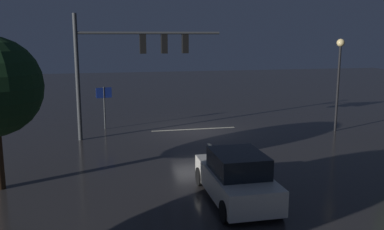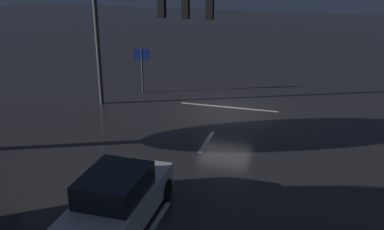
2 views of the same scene
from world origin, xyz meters
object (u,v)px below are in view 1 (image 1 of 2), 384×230
street_lamp_left_kerb (339,67)px  route_sign (104,99)px  car_approaching (236,178)px  traffic_signal_assembly (131,54)px

street_lamp_left_kerb → route_sign: bearing=-14.4°
car_approaching → route_sign: (4.10, -12.03, 1.02)m
car_approaching → street_lamp_left_kerb: size_ratio=0.83×
car_approaching → route_sign: bearing=-71.2°
car_approaching → street_lamp_left_kerb: 12.77m
traffic_signal_assembly → car_approaching: bearing=105.3°
car_approaching → traffic_signal_assembly: bearing=-74.7°
traffic_signal_assembly → street_lamp_left_kerb: bearing=175.1°
traffic_signal_assembly → street_lamp_left_kerb: (-11.55, 0.99, -0.81)m
car_approaching → street_lamp_left_kerb: bearing=-135.7°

